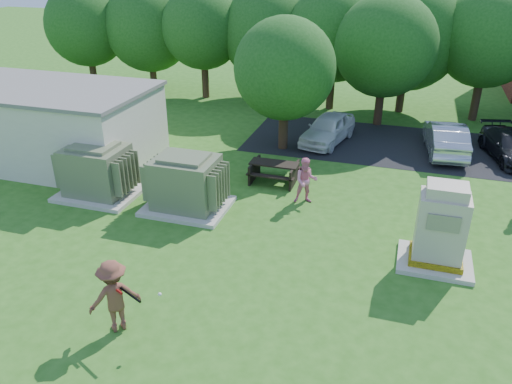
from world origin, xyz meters
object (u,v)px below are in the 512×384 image
(car_white, at_px, (328,129))
(person_by_generator, at_px, (449,216))
(car_dark, at_px, (510,146))
(picnic_table, at_px, (274,170))
(car_silver_a, at_px, (446,138))
(transformer_right, at_px, (186,184))
(generator_cabinet, at_px, (440,231))
(transformer_left, at_px, (97,172))
(person_at_picnic, at_px, (306,181))
(batter, at_px, (114,296))

(car_white, bearing_deg, person_by_generator, -43.36)
(person_by_generator, distance_m, car_dark, 8.82)
(picnic_table, xyz_separation_m, car_silver_a, (6.72, 5.47, 0.21))
(transformer_right, bearing_deg, picnic_table, 52.86)
(generator_cabinet, relative_size, car_silver_a, 0.59)
(picnic_table, bearing_deg, car_white, 76.41)
(transformer_left, xyz_separation_m, car_dark, (15.62, 8.78, -0.36))
(generator_cabinet, bearing_deg, transformer_right, 172.89)
(person_by_generator, xyz_separation_m, person_at_picnic, (-4.98, 1.30, -0.01))
(person_at_picnic, relative_size, car_dark, 0.42)
(batter, distance_m, car_silver_a, 17.15)
(picnic_table, xyz_separation_m, car_dark, (9.50, 5.59, 0.09))
(batter, relative_size, person_at_picnic, 1.11)
(person_by_generator, relative_size, car_dark, 0.43)
(generator_cabinet, bearing_deg, transformer_left, 175.00)
(transformer_left, distance_m, car_dark, 17.92)
(batter, bearing_deg, car_silver_a, -161.19)
(person_by_generator, distance_m, person_at_picnic, 5.15)
(car_white, relative_size, car_dark, 0.97)
(transformer_left, bearing_deg, transformer_right, 0.00)
(person_at_picnic, bearing_deg, car_silver_a, 36.16)
(person_at_picnic, distance_m, car_dark, 10.56)
(picnic_table, bearing_deg, batter, -98.23)
(generator_cabinet, relative_size, batter, 1.35)
(car_white, xyz_separation_m, car_dark, (8.23, 0.34, -0.08))
(transformer_left, bearing_deg, car_dark, 29.35)
(transformer_left, relative_size, car_dark, 0.71)
(batter, distance_m, car_dark, 18.73)
(batter, distance_m, person_at_picnic, 8.74)
(transformer_left, bearing_deg, picnic_table, 27.56)
(generator_cabinet, height_order, person_by_generator, generator_cabinet)
(transformer_left, relative_size, car_white, 0.73)
(transformer_left, xyz_separation_m, car_silver_a, (12.84, 8.66, -0.23))
(car_silver_a, bearing_deg, generator_cabinet, 81.20)
(picnic_table, distance_m, person_by_generator, 7.15)
(person_by_generator, height_order, car_silver_a, person_by_generator)
(picnic_table, bearing_deg, car_silver_a, 39.11)
(transformer_right, height_order, picnic_table, transformer_right)
(person_by_generator, height_order, car_dark, person_by_generator)
(transformer_left, height_order, generator_cabinet, generator_cabinet)
(car_white, bearing_deg, car_silver_a, 15.17)
(generator_cabinet, bearing_deg, batter, -144.92)
(transformer_left, relative_size, picnic_table, 1.54)
(batter, height_order, car_dark, batter)
(batter, bearing_deg, person_at_picnic, -153.08)
(picnic_table, xyz_separation_m, person_by_generator, (6.60, -2.73, 0.38))
(transformer_left, height_order, transformer_right, same)
(transformer_left, distance_m, batter, 7.99)
(generator_cabinet, relative_size, person_by_generator, 1.47)
(transformer_right, xyz_separation_m, generator_cabinet, (8.66, -1.08, 0.19))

